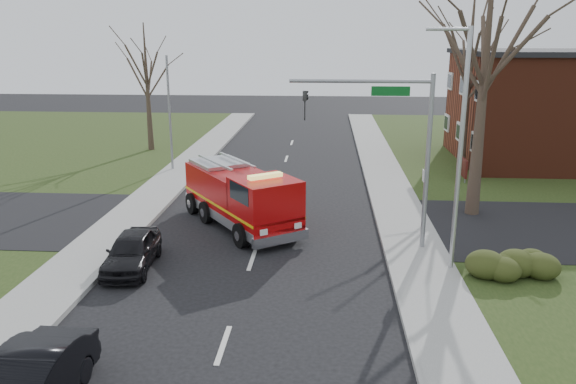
{
  "coord_description": "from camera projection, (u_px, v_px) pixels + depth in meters",
  "views": [
    {
      "loc": [
        2.68,
        -19.38,
        8.08
      ],
      "look_at": [
        1.18,
        2.42,
        2.0
      ],
      "focal_mm": 35.0,
      "sensor_mm": 36.0,
      "label": 1
    }
  ],
  "objects": [
    {
      "name": "sidewalk_left",
      "position": [
        91.0,
        254.0,
        21.36
      ],
      "size": [
        2.4,
        80.0,
        0.15
      ],
      "primitive_type": "cube",
      "color": "gray",
      "rests_on": "ground"
    },
    {
      "name": "bare_tree_left",
      "position": [
        146.0,
        73.0,
        39.36
      ],
      "size": [
        4.5,
        4.5,
        9.0
      ],
      "color": "#32261D",
      "rests_on": "ground"
    },
    {
      "name": "bare_tree_far",
      "position": [
        469.0,
        64.0,
        32.92
      ],
      "size": [
        5.25,
        5.25,
        10.5
      ],
      "color": "#32261D",
      "rests_on": "ground"
    },
    {
      "name": "bare_tree_near",
      "position": [
        486.0,
        52.0,
        24.12
      ],
      "size": [
        6.0,
        6.0,
        12.0
      ],
      "color": "#32261D",
      "rests_on": "ground"
    },
    {
      "name": "traffic_signal_mast",
      "position": [
        394.0,
        130.0,
        20.81
      ],
      "size": [
        5.29,
        0.18,
        6.8
      ],
      "color": "gray",
      "rests_on": "ground"
    },
    {
      "name": "ground",
      "position": [
        252.0,
        260.0,
        20.97
      ],
      "size": [
        120.0,
        120.0,
        0.0
      ],
      "primitive_type": "plane",
      "color": "black",
      "rests_on": "ground"
    },
    {
      "name": "health_center_sign",
      "position": [
        462.0,
        167.0,
        32.06
      ],
      "size": [
        0.12,
        2.0,
        1.4
      ],
      "color": "#44130F",
      "rests_on": "ground"
    },
    {
      "name": "streetlight_pole",
      "position": [
        459.0,
        145.0,
        18.8
      ],
      "size": [
        1.48,
        0.16,
        8.4
      ],
      "color": "#B7BABF",
      "rests_on": "ground"
    },
    {
      "name": "utility_pole_far",
      "position": [
        170.0,
        115.0,
        33.94
      ],
      "size": [
        0.14,
        0.14,
        7.0
      ],
      "primitive_type": "cylinder",
      "color": "gray",
      "rests_on": "ground"
    },
    {
      "name": "parked_car_maroon",
      "position": [
        132.0,
        251.0,
        20.11
      ],
      "size": [
        1.82,
        3.95,
        1.31
      ],
      "primitive_type": "imported",
      "rotation": [
        0.0,
        0.0,
        0.07
      ],
      "color": "black",
      "rests_on": "ground"
    },
    {
      "name": "hedge_corner",
      "position": [
        508.0,
        263.0,
        19.26
      ],
      "size": [
        2.8,
        2.0,
        0.9
      ],
      "primitive_type": "ellipsoid",
      "color": "#2B3412",
      "rests_on": "lawn_right"
    },
    {
      "name": "sidewalk_right",
      "position": [
        420.0,
        263.0,
        20.54
      ],
      "size": [
        2.4,
        80.0,
        0.15
      ],
      "primitive_type": "cube",
      "color": "gray",
      "rests_on": "ground"
    },
    {
      "name": "fire_engine",
      "position": [
        241.0,
        198.0,
        24.41
      ],
      "size": [
        5.96,
        7.11,
        2.82
      ],
      "rotation": [
        0.0,
        0.0,
        0.61
      ],
      "color": "#A80708",
      "rests_on": "ground"
    }
  ]
}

